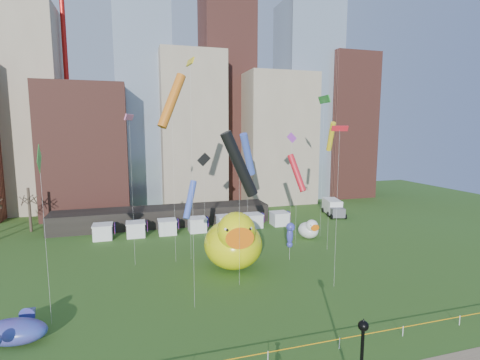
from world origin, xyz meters
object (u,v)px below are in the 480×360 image
object	(u,v)px
seahorse_green	(230,235)
whale_inflatable	(16,330)
lamppost	(362,356)
box_truck	(333,207)
seahorse_purple	(290,233)
small_duck	(309,229)
big_duck	(234,241)

from	to	relation	value
seahorse_green	whale_inflatable	bearing A→B (deg)	-153.17
seahorse_green	lamppost	bearing A→B (deg)	-84.89
lamppost	box_truck	world-z (taller)	lamppost
seahorse_purple	whale_inflatable	distance (m)	31.05
seahorse_purple	box_truck	world-z (taller)	seahorse_purple
whale_inflatable	box_truck	distance (m)	57.65
small_duck	seahorse_green	world-z (taller)	seahorse_green
big_duck	lamppost	bearing A→B (deg)	-80.22
small_duck	big_duck	bearing A→B (deg)	-149.58
big_duck	seahorse_green	distance (m)	1.03
seahorse_purple	whale_inflatable	world-z (taller)	seahorse_purple
big_duck	whale_inflatable	xyz separation A→B (m)	(-21.11, -10.02, -2.47)
box_truck	big_duck	bearing A→B (deg)	-127.62
big_duck	seahorse_green	size ratio (longest dim) A/B	1.73
small_duck	whale_inflatable	bearing A→B (deg)	-152.59
seahorse_purple	lamppost	distance (m)	25.96
small_duck	seahorse_purple	distance (m)	10.81
lamppost	box_truck	size ratio (longest dim) A/B	0.79
big_duck	seahorse_purple	world-z (taller)	big_duck
seahorse_green	lamppost	world-z (taller)	lamppost
box_truck	whale_inflatable	bearing A→B (deg)	-133.12
lamppost	small_duck	bearing A→B (deg)	67.56
seahorse_green	seahorse_purple	xyz separation A→B (m)	(8.46, 0.86, -0.67)
small_duck	seahorse_purple	size ratio (longest dim) A/B	0.82
small_duck	whale_inflatable	world-z (taller)	small_duck
small_duck	box_truck	world-z (taller)	small_duck
big_duck	seahorse_purple	xyz separation A→B (m)	(7.89, 0.76, 0.18)
seahorse_purple	lamppost	world-z (taller)	lamppost
whale_inflatable	small_duck	bearing A→B (deg)	40.32
seahorse_purple	box_truck	distance (m)	28.49
small_duck	seahorse_purple	bearing A→B (deg)	-131.06
small_duck	lamppost	size ratio (longest dim) A/B	0.69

